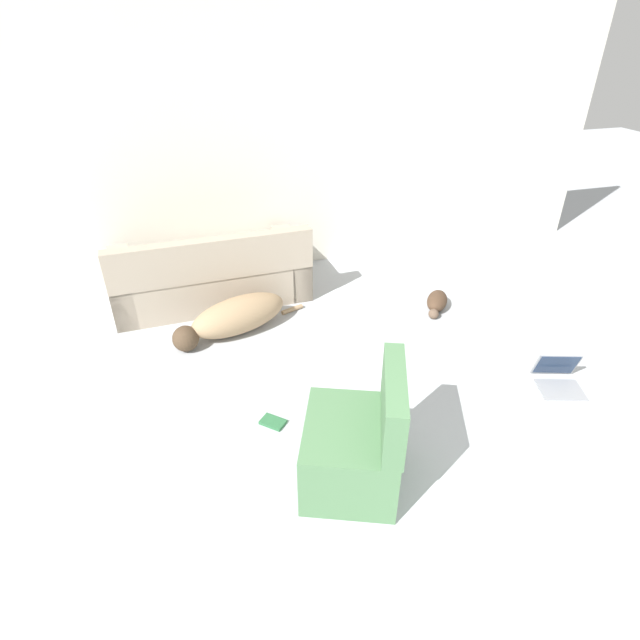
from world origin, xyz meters
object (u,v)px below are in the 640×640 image
cat (437,302)px  side_chair (357,444)px  couch (212,276)px  dog (234,317)px  book_green (273,422)px  laptop_open (558,375)px

cat → side_chair: side_chair is taller
side_chair → couch: bearing=-144.9°
dog → book_green: 1.30m
laptop_open → side_chair: size_ratio=0.52×
couch → book_green: (0.21, -1.99, -0.24)m
side_chair → book_green: bearing=-125.0°
cat → laptop_open: size_ratio=1.06×
laptop_open → cat: bearing=123.3°
book_green → side_chair: (0.41, -0.62, 0.27)m
couch → dog: couch is taller
couch → dog: 0.72m
cat → side_chair: size_ratio=0.55×
book_green → side_chair: bearing=-56.8°
couch → laptop_open: couch is taller
couch → book_green: 2.01m
laptop_open → couch: bearing=156.5°
cat → book_green: (-1.89, -1.15, -0.07)m
book_green → dog: bearing=93.9°
couch → cat: bearing=155.5°
dog → cat: (1.97, -0.13, -0.08)m
couch → dog: bearing=97.2°
book_green → cat: bearing=31.4°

